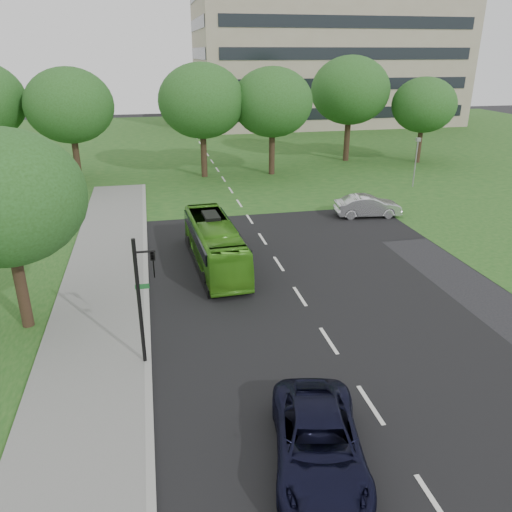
{
  "coord_description": "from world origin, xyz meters",
  "views": [
    {
      "loc": [
        -6.45,
        -18.19,
        10.73
      ],
      "look_at": [
        -1.79,
        3.57,
        1.6
      ],
      "focal_mm": 35.0,
      "sensor_mm": 36.0,
      "label": 1
    }
  ],
  "objects_px": {
    "tree_side_near": "(4,198)",
    "sedan": "(368,206)",
    "tree_park_d": "(350,91)",
    "tree_park_e": "(424,105)",
    "tree_park_c": "(272,102)",
    "suv": "(318,442)",
    "traffic_light": "(143,293)",
    "tree_park_a": "(70,106)",
    "office_building": "(327,39)",
    "camera_pole": "(416,156)",
    "tree_park_b": "(202,101)",
    "bus": "(215,244)"
  },
  "relations": [
    {
      "from": "traffic_light",
      "to": "tree_park_d",
      "type": "bearing_deg",
      "value": 68.6
    },
    {
      "from": "bus",
      "to": "sedan",
      "type": "bearing_deg",
      "value": 25.67
    },
    {
      "from": "tree_park_a",
      "to": "tree_side_near",
      "type": "height_order",
      "value": "tree_park_a"
    },
    {
      "from": "office_building",
      "to": "bus",
      "type": "distance_m",
      "value": 61.92
    },
    {
      "from": "tree_side_near",
      "to": "traffic_light",
      "type": "bearing_deg",
      "value": -38.11
    },
    {
      "from": "tree_side_near",
      "to": "suv",
      "type": "relative_size",
      "value": 1.57
    },
    {
      "from": "tree_park_d",
      "to": "traffic_light",
      "type": "relative_size",
      "value": 2.12
    },
    {
      "from": "tree_park_e",
      "to": "camera_pole",
      "type": "xyz_separation_m",
      "value": [
        -5.48,
        -9.23,
        -3.1
      ]
    },
    {
      "from": "office_building",
      "to": "tree_park_b",
      "type": "relative_size",
      "value": 4.02
    },
    {
      "from": "suv",
      "to": "camera_pole",
      "type": "xyz_separation_m",
      "value": [
        17.97,
        27.91,
        1.94
      ]
    },
    {
      "from": "tree_park_e",
      "to": "camera_pole",
      "type": "height_order",
      "value": "tree_park_e"
    },
    {
      "from": "office_building",
      "to": "tree_park_d",
      "type": "distance_m",
      "value": 31.84
    },
    {
      "from": "tree_side_near",
      "to": "tree_park_e",
      "type": "bearing_deg",
      "value": 39.65
    },
    {
      "from": "bus",
      "to": "traffic_light",
      "type": "bearing_deg",
      "value": -115.91
    },
    {
      "from": "tree_park_b",
      "to": "traffic_light",
      "type": "distance_m",
      "value": 30.21
    },
    {
      "from": "tree_park_b",
      "to": "traffic_light",
      "type": "relative_size",
      "value": 2.01
    },
    {
      "from": "sedan",
      "to": "traffic_light",
      "type": "distance_m",
      "value": 21.54
    },
    {
      "from": "tree_park_b",
      "to": "tree_side_near",
      "type": "bearing_deg",
      "value": -112.23
    },
    {
      "from": "office_building",
      "to": "tree_park_b",
      "type": "xyz_separation_m",
      "value": [
        -23.51,
        -34.56,
        -5.77
      ]
    },
    {
      "from": "tree_park_d",
      "to": "camera_pole",
      "type": "xyz_separation_m",
      "value": [
        1.49,
        -11.71,
        -4.43
      ]
    },
    {
      "from": "tree_park_d",
      "to": "tree_park_e",
      "type": "xyz_separation_m",
      "value": [
        6.98,
        -2.47,
        -1.33
      ]
    },
    {
      "from": "tree_park_c",
      "to": "tree_side_near",
      "type": "xyz_separation_m",
      "value": [
        -16.77,
        -25.28,
        -0.94
      ]
    },
    {
      "from": "suv",
      "to": "camera_pole",
      "type": "relative_size",
      "value": 1.27
    },
    {
      "from": "office_building",
      "to": "sedan",
      "type": "bearing_deg",
      "value": -105.67
    },
    {
      "from": "traffic_light",
      "to": "tree_park_a",
      "type": "bearing_deg",
      "value": 111.29
    },
    {
      "from": "tree_park_d",
      "to": "camera_pole",
      "type": "relative_size",
      "value": 2.53
    },
    {
      "from": "office_building",
      "to": "tree_park_a",
      "type": "xyz_separation_m",
      "value": [
        -34.58,
        -34.55,
        -5.94
      ]
    },
    {
      "from": "tree_park_d",
      "to": "traffic_light",
      "type": "bearing_deg",
      "value": -121.97
    },
    {
      "from": "bus",
      "to": "camera_pole",
      "type": "distance_m",
      "value": 23.13
    },
    {
      "from": "tree_park_e",
      "to": "sedan",
      "type": "distance_m",
      "value": 21.19
    },
    {
      "from": "tree_park_c",
      "to": "camera_pole",
      "type": "distance_m",
      "value": 13.46
    },
    {
      "from": "tree_park_a",
      "to": "traffic_light",
      "type": "relative_size",
      "value": 1.95
    },
    {
      "from": "tree_park_a",
      "to": "bus",
      "type": "distance_m",
      "value": 23.38
    },
    {
      "from": "office_building",
      "to": "bus",
      "type": "xyz_separation_m",
      "value": [
        -25.35,
        -55.35,
        -11.28
      ]
    },
    {
      "from": "tree_park_b",
      "to": "tree_park_c",
      "type": "distance_m",
      "value": 6.33
    },
    {
      "from": "tree_park_c",
      "to": "sedan",
      "type": "bearing_deg",
      "value": -76.3
    },
    {
      "from": "bus",
      "to": "suv",
      "type": "xyz_separation_m",
      "value": [
        0.89,
        -14.61,
        -0.49
      ]
    },
    {
      "from": "traffic_light",
      "to": "camera_pole",
      "type": "bearing_deg",
      "value": 54.88
    },
    {
      "from": "tree_park_e",
      "to": "tree_side_near",
      "type": "xyz_separation_m",
      "value": [
        -32.96,
        -27.32,
        -0.19
      ]
    },
    {
      "from": "sedan",
      "to": "traffic_light",
      "type": "height_order",
      "value": "traffic_light"
    },
    {
      "from": "tree_park_d",
      "to": "office_building",
      "type": "bearing_deg",
      "value": 75.27
    },
    {
      "from": "tree_park_e",
      "to": "bus",
      "type": "distance_m",
      "value": 33.48
    },
    {
      "from": "office_building",
      "to": "traffic_light",
      "type": "height_order",
      "value": "office_building"
    },
    {
      "from": "suv",
      "to": "traffic_light",
      "type": "bearing_deg",
      "value": 139.66
    },
    {
      "from": "tree_park_a",
      "to": "suv",
      "type": "bearing_deg",
      "value": -74.05
    },
    {
      "from": "tree_park_c",
      "to": "office_building",
      "type": "bearing_deg",
      "value": 63.75
    },
    {
      "from": "tree_side_near",
      "to": "sedan",
      "type": "bearing_deg",
      "value": 28.88
    },
    {
      "from": "tree_park_b",
      "to": "tree_park_e",
      "type": "height_order",
      "value": "tree_park_b"
    },
    {
      "from": "office_building",
      "to": "camera_pole",
      "type": "bearing_deg",
      "value": -98.77
    },
    {
      "from": "sedan",
      "to": "suv",
      "type": "relative_size",
      "value": 0.87
    }
  ]
}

